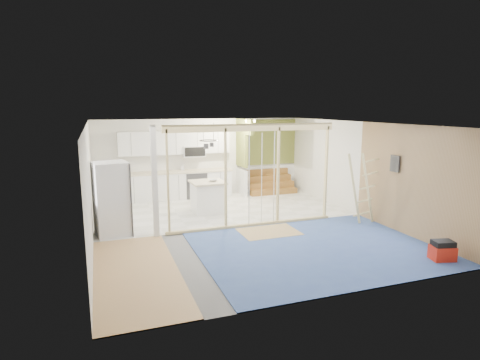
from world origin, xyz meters
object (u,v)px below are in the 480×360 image
object	(u,v)px
island	(208,197)
ladder	(363,188)
fridge	(112,199)
toolbox	(443,251)

from	to	relation	value
island	ladder	distance (m)	4.24
fridge	ladder	xyz separation A→B (m)	(6.11, -1.15, 0.06)
fridge	island	bearing A→B (deg)	15.17
island	toolbox	size ratio (longest dim) A/B	1.88
toolbox	ladder	xyz separation A→B (m)	(0.07, 2.70, 0.74)
island	ladder	size ratio (longest dim) A/B	0.52
island	ladder	bearing A→B (deg)	-34.97
fridge	island	size ratio (longest dim) A/B	1.85
toolbox	ladder	distance (m)	2.80
fridge	island	xyz separation A→B (m)	(2.64, 1.23, -0.42)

